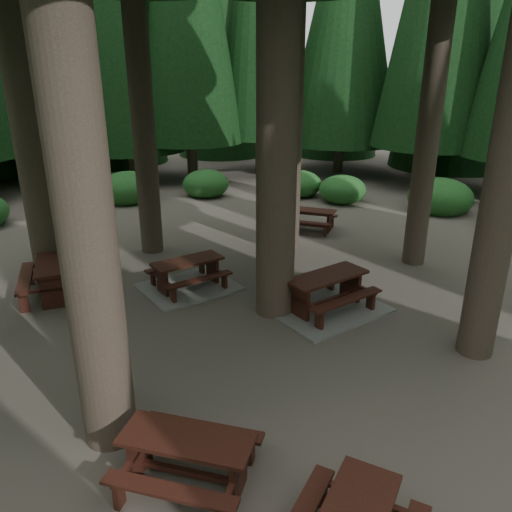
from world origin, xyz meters
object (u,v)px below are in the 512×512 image
object	(u,v)px
picnic_table_c	(188,279)
picnic_table_d	(311,216)
picnic_table_b	(55,272)
picnic_table_f	(187,453)
picnic_table_a	(326,297)

from	to	relation	value
picnic_table_c	picnic_table_d	size ratio (longest dim) A/B	1.29
picnic_table_d	picnic_table_b	bearing A→B (deg)	-122.41
picnic_table_f	picnic_table_c	bearing A→B (deg)	112.50
picnic_table_c	picnic_table_b	bearing A→B (deg)	151.12
picnic_table_a	picnic_table_c	bearing A→B (deg)	125.03
picnic_table_b	picnic_table_f	bearing A→B (deg)	-165.32
picnic_table_a	picnic_table_b	xyz separation A→B (m)	(-5.93, 2.55, 0.28)
picnic_table_a	picnic_table_f	world-z (taller)	picnic_table_a
picnic_table_f	picnic_table_b	bearing A→B (deg)	138.98
picnic_table_b	picnic_table_c	xyz separation A→B (m)	(3.12, -0.56, -0.33)
picnic_table_d	picnic_table_f	xyz separation A→B (m)	(-5.63, -9.81, 0.03)
picnic_table_b	picnic_table_c	world-z (taller)	picnic_table_b
picnic_table_a	picnic_table_b	size ratio (longest dim) A/B	1.44
picnic_table_d	picnic_table_f	world-z (taller)	picnic_table_f
picnic_table_d	picnic_table_f	distance (m)	11.31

